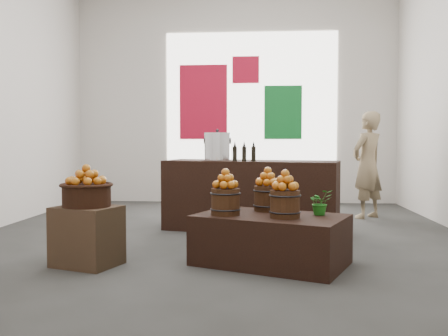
# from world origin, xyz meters

# --- Properties ---
(ground) EXTENTS (7.00, 7.00, 0.00)m
(ground) POSITION_xyz_m (0.00, 0.00, 0.00)
(ground) COLOR #373634
(ground) RESTS_ON ground
(back_wall) EXTENTS (6.00, 0.04, 4.00)m
(back_wall) POSITION_xyz_m (0.00, 3.50, 2.00)
(back_wall) COLOR silver
(back_wall) RESTS_ON ground
(back_opening) EXTENTS (3.20, 0.02, 2.40)m
(back_opening) POSITION_xyz_m (0.30, 3.48, 2.00)
(back_opening) COLOR white
(back_opening) RESTS_ON back_wall
(deco_red_left) EXTENTS (0.90, 0.04, 1.40)m
(deco_red_left) POSITION_xyz_m (-0.60, 3.47, 1.90)
(deco_red_left) COLOR #B50D29
(deco_red_left) RESTS_ON back_wall
(deco_green_right) EXTENTS (0.70, 0.04, 1.00)m
(deco_green_right) POSITION_xyz_m (0.90, 3.47, 1.70)
(deco_green_right) COLOR #106926
(deco_green_right) RESTS_ON back_wall
(deco_red_upper) EXTENTS (0.50, 0.04, 0.50)m
(deco_red_upper) POSITION_xyz_m (0.20, 3.47, 2.50)
(deco_red_upper) COLOR #B50D29
(deco_red_upper) RESTS_ON back_wall
(crate) EXTENTS (0.67, 0.61, 0.55)m
(crate) POSITION_xyz_m (-1.11, -1.49, 0.28)
(crate) COLOR #4D3424
(crate) RESTS_ON ground
(wicker_basket) EXTENTS (0.44, 0.44, 0.20)m
(wicker_basket) POSITION_xyz_m (-1.11, -1.49, 0.65)
(wicker_basket) COLOR black
(wicker_basket) RESTS_ON crate
(apples_in_basket) EXTENTS (0.34, 0.34, 0.18)m
(apples_in_basket) POSITION_xyz_m (-1.11, -1.49, 0.84)
(apples_in_basket) COLOR #8F1604
(apples_in_basket) RESTS_ON wicker_basket
(display_table) EXTENTS (1.56, 1.28, 0.47)m
(display_table) POSITION_xyz_m (0.59, -1.31, 0.23)
(display_table) COLOR black
(display_table) RESTS_ON ground
(apple_bucket_front_left) EXTENTS (0.27, 0.27, 0.25)m
(apple_bucket_front_left) POSITION_xyz_m (0.17, -1.33, 0.59)
(apple_bucket_front_left) COLOR #3A1F0F
(apple_bucket_front_left) RESTS_ON display_table
(apples_in_bucket_front_left) EXTENTS (0.20, 0.20, 0.18)m
(apples_in_bucket_front_left) POSITION_xyz_m (0.17, -1.33, 0.80)
(apples_in_bucket_front_left) COLOR #8F1604
(apples_in_bucket_front_left) RESTS_ON apple_bucket_front_left
(apple_bucket_front_right) EXTENTS (0.27, 0.27, 0.25)m
(apple_bucket_front_right) POSITION_xyz_m (0.71, -1.47, 0.59)
(apple_bucket_front_right) COLOR #3A1F0F
(apple_bucket_front_right) RESTS_ON display_table
(apples_in_bucket_front_right) EXTENTS (0.20, 0.20, 0.18)m
(apples_in_bucket_front_right) POSITION_xyz_m (0.71, -1.47, 0.80)
(apples_in_bucket_front_right) COLOR #8F1604
(apples_in_bucket_front_right) RESTS_ON apple_bucket_front_right
(apple_bucket_rear) EXTENTS (0.27, 0.27, 0.25)m
(apple_bucket_rear) POSITION_xyz_m (0.56, -1.03, 0.59)
(apple_bucket_rear) COLOR #3A1F0F
(apple_bucket_rear) RESTS_ON display_table
(apples_in_bucket_rear) EXTENTS (0.20, 0.20, 0.18)m
(apples_in_bucket_rear) POSITION_xyz_m (0.56, -1.03, 0.80)
(apples_in_bucket_rear) COLOR #8F1604
(apples_in_bucket_rear) RESTS_ON apple_bucket_rear
(herb_garnish_right) EXTENTS (0.27, 0.26, 0.24)m
(herb_garnish_right) POSITION_xyz_m (1.05, -1.28, 0.58)
(herb_garnish_right) COLOR #175C13
(herb_garnish_right) RESTS_ON display_table
(herb_garnish_left) EXTENTS (0.15, 0.13, 0.26)m
(herb_garnish_left) POSITION_xyz_m (0.18, -1.01, 0.59)
(herb_garnish_left) COLOR #175C13
(herb_garnish_left) RESTS_ON display_table
(counter) EXTENTS (2.32, 1.18, 0.91)m
(counter) POSITION_xyz_m (0.36, 0.47, 0.45)
(counter) COLOR black
(counter) RESTS_ON ground
(stock_pot_left) EXTENTS (0.34, 0.34, 0.34)m
(stock_pot_left) POSITION_xyz_m (-0.08, 0.57, 1.08)
(stock_pot_left) COLOR silver
(stock_pot_left) RESTS_ON counter
(oil_cruets) EXTENTS (0.25, 0.11, 0.25)m
(oil_cruets) POSITION_xyz_m (0.31, 0.26, 1.03)
(oil_cruets) COLOR black
(oil_cruets) RESTS_ON counter
(shopper) EXTENTS (0.69, 0.67, 1.60)m
(shopper) POSITION_xyz_m (2.09, 1.65, 0.80)
(shopper) COLOR #8E7957
(shopper) RESTS_ON ground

